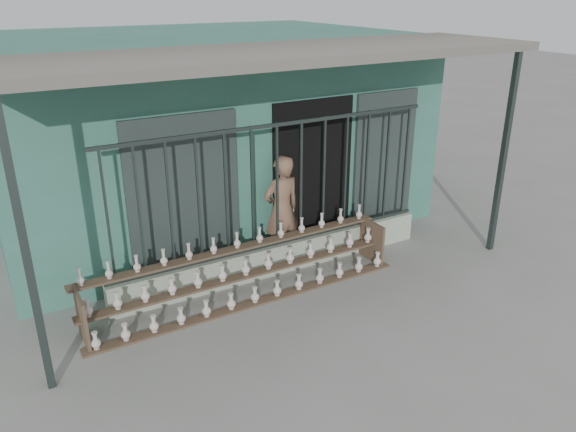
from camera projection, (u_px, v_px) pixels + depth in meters
ground at (327, 312)px, 7.33m from camera, size 60.00×60.00×0.00m
workshop_building at (198, 125)px, 10.10m from camera, size 7.40×6.60×3.21m
parapet_wall at (278, 258)px, 8.29m from camera, size 5.00×0.20×0.45m
security_fence at (277, 186)px, 7.86m from camera, size 5.00×0.04×1.80m
shelf_rack at (246, 273)px, 7.57m from camera, size 4.50×0.68×0.85m
elderly_woman at (282, 210)px, 8.38m from camera, size 0.64×0.45×1.69m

